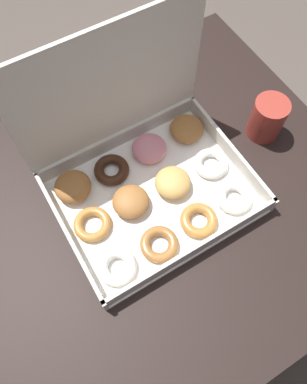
# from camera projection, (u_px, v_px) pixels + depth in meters

# --- Properties ---
(ground_plane) EXTENTS (8.00, 8.00, 0.00)m
(ground_plane) POSITION_uv_depth(u_px,v_px,m) (147.00, 280.00, 1.48)
(ground_plane) COLOR #564C44
(dining_table) EXTENTS (0.97, 0.83, 0.74)m
(dining_table) POSITION_uv_depth(u_px,v_px,m) (144.00, 223.00, 0.92)
(dining_table) COLOR black
(dining_table) RESTS_ON ground_plane
(donut_box) EXTENTS (0.41, 0.32, 0.33)m
(donut_box) POSITION_uv_depth(u_px,v_px,m) (143.00, 170.00, 0.79)
(donut_box) COLOR white
(donut_box) RESTS_ON dining_table
(coffee_mug) EXTENTS (0.08, 0.08, 0.10)m
(coffee_mug) POSITION_uv_depth(u_px,v_px,m) (267.00, 118.00, 0.85)
(coffee_mug) COLOR #A3382D
(coffee_mug) RESTS_ON dining_table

